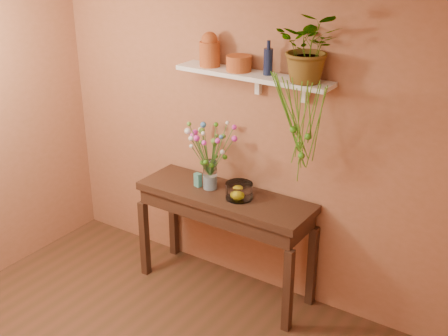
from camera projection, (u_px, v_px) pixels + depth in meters
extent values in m
cube|color=#A26346|center=(254.00, 139.00, 4.88)|extent=(4.00, 0.04, 2.70)
cube|color=#3B2118|center=(225.00, 197.00, 4.92)|extent=(1.53, 0.49, 0.07)
cube|color=#3B2118|center=(225.00, 207.00, 4.96)|extent=(1.46, 0.45, 0.13)
cube|color=#3B2118|center=(145.00, 238.00, 5.34)|extent=(0.07, 0.07, 0.73)
cube|color=#3B2118|center=(288.00, 291.00, 4.59)|extent=(0.07, 0.07, 0.73)
cube|color=#3B2118|center=(174.00, 220.00, 5.66)|extent=(0.07, 0.07, 0.73)
cube|color=#3B2118|center=(312.00, 266.00, 4.92)|extent=(0.07, 0.07, 0.73)
cube|color=white|center=(252.00, 76.00, 4.53)|extent=(1.30, 0.24, 0.04)
cube|color=white|center=(259.00, 85.00, 4.64)|extent=(0.04, 0.05, 0.15)
cube|color=white|center=(304.00, 92.00, 4.44)|extent=(0.04, 0.05, 0.15)
cylinder|color=#9D4A23|center=(210.00, 54.00, 4.69)|extent=(0.21, 0.21, 0.20)
sphere|color=#9D4A23|center=(210.00, 40.00, 4.65)|extent=(0.13, 0.13, 0.13)
cylinder|color=#9D4A23|center=(239.00, 63.00, 4.57)|extent=(0.26, 0.26, 0.12)
cylinder|color=#121936|center=(268.00, 62.00, 4.44)|extent=(0.07, 0.07, 0.20)
cylinder|color=#121936|center=(269.00, 44.00, 4.39)|extent=(0.03, 0.03, 0.06)
imported|color=#377716|center=(310.00, 47.00, 4.18)|extent=(0.55, 0.51, 0.51)
cylinder|color=#377716|center=(314.00, 115.00, 4.13)|extent=(0.16, 0.18, 0.51)
cylinder|color=#508E22|center=(294.00, 116.00, 4.27)|extent=(0.14, 0.18, 0.60)
cylinder|color=#508E22|center=(301.00, 125.00, 4.22)|extent=(0.21, 0.16, 0.69)
cylinder|color=#377716|center=(290.00, 122.00, 4.27)|extent=(0.22, 0.13, 0.69)
cylinder|color=#508E22|center=(318.00, 127.00, 4.15)|extent=(0.20, 0.29, 0.67)
cylinder|color=#508E22|center=(290.00, 120.00, 4.33)|extent=(0.21, 0.11, 0.70)
cylinder|color=#377716|center=(288.00, 118.00, 4.25)|extent=(0.03, 0.35, 0.62)
cylinder|color=#508E22|center=(299.00, 131.00, 4.18)|extent=(0.15, 0.42, 0.75)
cylinder|color=#508E22|center=(298.00, 121.00, 4.25)|extent=(0.15, 0.24, 0.67)
cylinder|color=#377716|center=(288.00, 120.00, 4.35)|extent=(0.29, 0.07, 0.71)
cylinder|color=#508E22|center=(298.00, 117.00, 4.24)|extent=(0.07, 0.12, 0.60)
cylinder|color=#508E22|center=(287.00, 105.00, 4.27)|extent=(0.23, 0.07, 0.46)
cylinder|color=#377716|center=(316.00, 129.00, 4.15)|extent=(0.21, 0.18, 0.70)
cylinder|color=#508E22|center=(302.00, 134.00, 4.27)|extent=(0.13, 0.17, 0.84)
cylinder|color=#508E22|center=(308.00, 124.00, 4.21)|extent=(0.16, 0.06, 0.67)
cylinder|color=#377716|center=(292.00, 109.00, 4.20)|extent=(0.02, 0.21, 0.46)
cylinder|color=#508E22|center=(309.00, 112.00, 4.13)|extent=(0.05, 0.21, 0.47)
cylinder|color=#508E22|center=(291.00, 116.00, 4.34)|extent=(0.29, 0.07, 0.64)
sphere|color=#377716|center=(300.00, 145.00, 4.38)|extent=(0.05, 0.05, 0.05)
sphere|color=#377716|center=(308.00, 137.00, 4.25)|extent=(0.05, 0.05, 0.05)
sphere|color=#377716|center=(293.00, 130.00, 4.30)|extent=(0.05, 0.05, 0.05)
sphere|color=#377716|center=(301.00, 156.00, 4.32)|extent=(0.05, 0.05, 0.05)
cylinder|color=white|center=(210.00, 175.00, 4.95)|extent=(0.12, 0.12, 0.25)
cylinder|color=silver|center=(210.00, 182.00, 4.97)|extent=(0.11, 0.11, 0.12)
cylinder|color=#386B28|center=(201.00, 157.00, 4.81)|extent=(0.05, 0.20, 0.37)
sphere|color=silver|center=(191.00, 139.00, 4.67)|extent=(0.04, 0.04, 0.04)
cylinder|color=#386B28|center=(207.00, 159.00, 4.75)|extent=(0.11, 0.25, 0.39)
sphere|color=#CF2FB8|center=(204.00, 143.00, 4.55)|extent=(0.04, 0.04, 0.04)
cylinder|color=#386B28|center=(207.00, 155.00, 4.77)|extent=(0.07, 0.19, 0.44)
sphere|color=silver|center=(203.00, 133.00, 4.60)|extent=(0.03, 0.03, 0.03)
cylinder|color=#386B28|center=(212.00, 158.00, 4.79)|extent=(0.13, 0.14, 0.37)
sphere|color=olive|center=(214.00, 141.00, 4.64)|extent=(0.05, 0.05, 0.05)
cylinder|color=#386B28|center=(214.00, 158.00, 4.77)|extent=(0.18, 0.16, 0.39)
sphere|color=#CF2FB8|center=(218.00, 141.00, 4.59)|extent=(0.04, 0.04, 0.04)
cylinder|color=#386B28|center=(212.00, 159.00, 4.86)|extent=(0.07, 0.03, 0.29)
sphere|color=#377716|center=(215.00, 144.00, 4.78)|extent=(0.04, 0.04, 0.04)
cylinder|color=#386B28|center=(216.00, 163.00, 4.83)|extent=(0.17, 0.07, 0.26)
sphere|color=silver|center=(223.00, 152.00, 4.72)|extent=(0.04, 0.04, 0.04)
cylinder|color=#386B28|center=(215.00, 156.00, 4.86)|extent=(0.10, 0.03, 0.35)
sphere|color=#4075BB|center=(221.00, 137.00, 4.77)|extent=(0.04, 0.04, 0.04)
cylinder|color=#386B28|center=(222.00, 157.00, 4.88)|extent=(0.18, 0.11, 0.33)
sphere|color=#CF2FB8|center=(235.00, 139.00, 4.81)|extent=(0.05, 0.05, 0.05)
cylinder|color=#386B28|center=(217.00, 155.00, 4.88)|extent=(0.09, 0.08, 0.34)
sphere|color=olive|center=(223.00, 136.00, 4.82)|extent=(0.04, 0.04, 0.04)
cylinder|color=#386B28|center=(219.00, 149.00, 4.88)|extent=(0.10, 0.13, 0.44)
sphere|color=silver|center=(227.00, 123.00, 4.82)|extent=(0.03, 0.03, 0.03)
cylinder|color=#386B28|center=(222.00, 151.00, 4.92)|extent=(0.11, 0.21, 0.39)
sphere|color=#CF2FB8|center=(234.00, 127.00, 4.89)|extent=(0.04, 0.04, 0.04)
cylinder|color=#386B28|center=(213.00, 158.00, 4.91)|extent=(0.02, 0.07, 0.27)
sphere|color=silver|center=(216.00, 142.00, 4.88)|extent=(0.03, 0.03, 0.03)
cylinder|color=#386B28|center=(214.00, 155.00, 4.93)|extent=(0.02, 0.13, 0.31)
sphere|color=olive|center=(217.00, 136.00, 4.92)|extent=(0.03, 0.03, 0.03)
cylinder|color=#386B28|center=(213.00, 157.00, 4.95)|extent=(0.02, 0.14, 0.26)
sphere|color=#CF2FB8|center=(217.00, 140.00, 4.95)|extent=(0.04, 0.04, 0.04)
cylinder|color=#386B28|center=(213.00, 149.00, 4.95)|extent=(0.06, 0.18, 0.38)
sphere|color=#377716|center=(216.00, 125.00, 4.95)|extent=(0.04, 0.04, 0.04)
cylinder|color=#386B28|center=(205.00, 152.00, 4.98)|extent=(0.19, 0.15, 0.32)
sphere|color=silver|center=(201.00, 130.00, 5.02)|extent=(0.05, 0.05, 0.05)
cylinder|color=#386B28|center=(207.00, 149.00, 4.97)|extent=(0.17, 0.16, 0.37)
sphere|color=#4075BB|center=(203.00, 125.00, 5.00)|extent=(0.05, 0.05, 0.05)
cylinder|color=#386B28|center=(203.00, 153.00, 4.93)|extent=(0.17, 0.03, 0.33)
sphere|color=#CF2FB8|center=(195.00, 133.00, 4.92)|extent=(0.05, 0.05, 0.05)
cylinder|color=#386B28|center=(206.00, 153.00, 4.89)|extent=(0.08, 0.01, 0.37)
sphere|color=olive|center=(202.00, 131.00, 4.83)|extent=(0.05, 0.05, 0.05)
cylinder|color=#386B28|center=(199.00, 153.00, 4.91)|extent=(0.20, 0.05, 0.36)
sphere|color=silver|center=(188.00, 131.00, 4.87)|extent=(0.05, 0.05, 0.05)
cylinder|color=#386B28|center=(202.00, 155.00, 4.90)|extent=(0.14, 0.06, 0.33)
sphere|color=#CF2FB8|center=(193.00, 136.00, 4.85)|extent=(0.05, 0.05, 0.05)
cylinder|color=#386B28|center=(201.00, 160.00, 4.88)|extent=(0.11, 0.11, 0.27)
sphere|color=silver|center=(191.00, 146.00, 4.82)|extent=(0.04, 0.04, 0.04)
cylinder|color=#386B28|center=(200.00, 150.00, 4.85)|extent=(0.14, 0.10, 0.45)
sphere|color=olive|center=(189.00, 124.00, 4.76)|extent=(0.04, 0.04, 0.04)
cylinder|color=#386B28|center=(203.00, 157.00, 4.86)|extent=(0.07, 0.10, 0.34)
sphere|color=#CF2FB8|center=(197.00, 138.00, 4.77)|extent=(0.05, 0.05, 0.05)
cylinder|color=#386B28|center=(206.00, 159.00, 4.85)|extent=(0.02, 0.11, 0.32)
sphere|color=#377716|center=(201.00, 142.00, 4.75)|extent=(0.03, 0.03, 0.03)
sphere|color=#377716|center=(204.00, 165.00, 4.99)|extent=(0.04, 0.04, 0.04)
sphere|color=#377716|center=(225.00, 157.00, 4.90)|extent=(0.04, 0.04, 0.04)
sphere|color=#377716|center=(216.00, 156.00, 4.99)|extent=(0.04, 0.04, 0.04)
sphere|color=#377716|center=(206.00, 162.00, 4.81)|extent=(0.04, 0.04, 0.04)
sphere|color=#377716|center=(202.00, 163.00, 4.94)|extent=(0.04, 0.04, 0.04)
sphere|color=#377716|center=(211.00, 165.00, 4.84)|extent=(0.04, 0.04, 0.04)
cylinder|color=white|center=(239.00, 191.00, 4.79)|extent=(0.22, 0.22, 0.13)
cylinder|color=white|center=(239.00, 198.00, 4.82)|extent=(0.22, 0.22, 0.01)
sphere|color=yellow|center=(238.00, 194.00, 4.79)|extent=(0.08, 0.08, 0.08)
cube|color=#2B6384|center=(198.00, 180.00, 5.01)|extent=(0.07, 0.06, 0.12)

